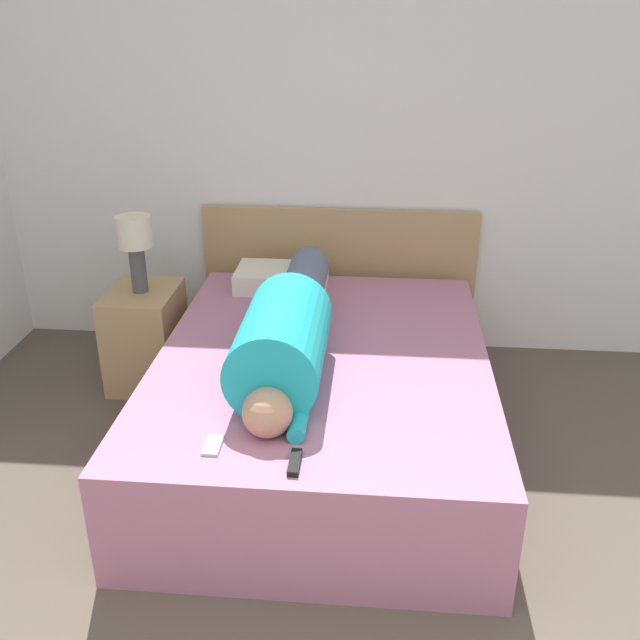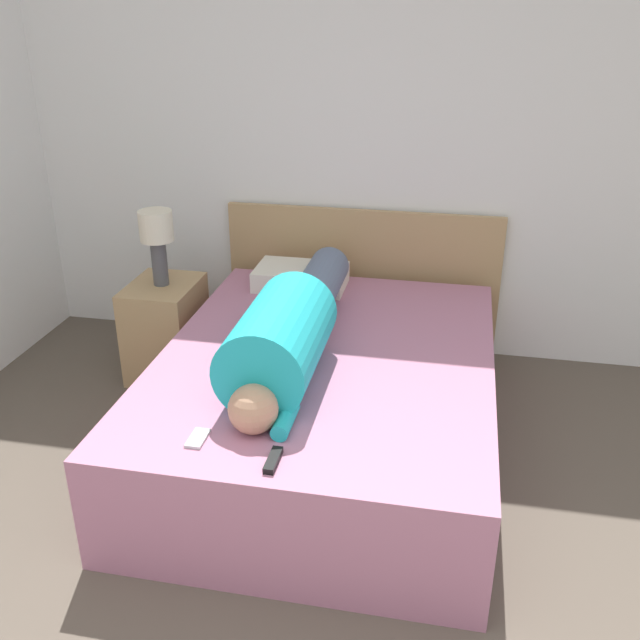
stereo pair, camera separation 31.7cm
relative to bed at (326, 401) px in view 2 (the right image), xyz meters
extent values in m
cube|color=white|center=(0.24, 1.24, 1.04)|extent=(5.87, 0.06, 2.60)
cube|color=#B2708E|center=(0.00, 0.00, 0.00)|extent=(1.58, 2.09, 0.52)
cube|color=tan|center=(0.00, 1.17, 0.19)|extent=(1.70, 0.04, 0.91)
cube|color=tan|center=(-1.08, 0.58, 0.03)|extent=(0.38, 0.48, 0.57)
cylinder|color=#4C4C51|center=(-1.08, 0.58, 0.44)|extent=(0.09, 0.09, 0.26)
cylinder|color=beige|center=(-1.08, 0.58, 0.66)|extent=(0.19, 0.19, 0.17)
sphere|color=tan|center=(-0.16, -0.71, 0.36)|extent=(0.20, 0.20, 0.20)
cylinder|color=#1EADB7|center=(-0.16, -0.29, 0.45)|extent=(0.39, 0.71, 0.39)
cylinder|color=slate|center=(-0.16, 0.49, 0.37)|extent=(0.23, 0.85, 0.23)
cylinder|color=#1EADB7|center=(-0.04, -0.66, 0.30)|extent=(0.07, 0.22, 0.07)
cube|color=silver|center=(-0.31, 0.83, 0.32)|extent=(0.52, 0.34, 0.12)
cube|color=black|center=(-0.03, -0.90, 0.27)|extent=(0.04, 0.15, 0.02)
cube|color=#B2B7BC|center=(-0.35, -0.81, 0.27)|extent=(0.06, 0.13, 0.01)
camera|label=1|loc=(0.26, -3.03, 1.83)|focal=40.00mm
camera|label=2|loc=(0.57, -2.98, 1.83)|focal=40.00mm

